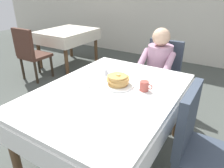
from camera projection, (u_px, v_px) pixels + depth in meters
name	position (u px, v px, depth m)	size (l,w,h in m)	color
ground_plane	(109.00, 156.00, 2.10)	(14.00, 14.00, 0.00)	#474C47
dining_table_main	(109.00, 100.00, 1.82)	(1.12, 1.52, 0.74)	white
chair_diner	(161.00, 72.00, 2.74)	(0.44, 0.45, 0.93)	#384251
diner_person	(158.00, 65.00, 2.56)	(0.40, 0.43, 1.12)	#B2849E
chair_right_side	(198.00, 142.00, 1.51)	(0.45, 0.44, 0.93)	#384251
plate_breakfast	(118.00, 85.00, 1.87)	(0.28, 0.28, 0.02)	white
breakfast_stack	(118.00, 80.00, 1.85)	(0.20, 0.20, 0.10)	tan
cup_coffee	(144.00, 86.00, 1.77)	(0.11, 0.08, 0.08)	#B24C42
syrup_pitcher	(106.00, 72.00, 2.07)	(0.08, 0.08, 0.07)	silver
fork_left_of_plate	(100.00, 82.00, 1.94)	(0.18, 0.01, 0.01)	silver
knife_right_of_plate	(136.00, 92.00, 1.76)	(0.20, 0.01, 0.01)	silver
spoon_near_edge	(93.00, 100.00, 1.63)	(0.15, 0.01, 0.01)	silver
napkin_folded	(81.00, 86.00, 1.86)	(0.17, 0.12, 0.01)	white
background_table_far	(67.00, 36.00, 4.28)	(0.92, 1.12, 0.74)	silver
background_chair_empty	(30.00, 51.00, 3.59)	(0.44, 0.45, 0.93)	#4C2D23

